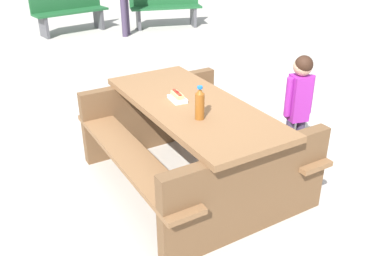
{
  "coord_description": "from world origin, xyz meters",
  "views": [
    {
      "loc": [
        -3.01,
        0.69,
        2.06
      ],
      "look_at": [
        0.0,
        0.0,
        0.52
      ],
      "focal_mm": 38.91,
      "sensor_mm": 36.0,
      "label": 1
    }
  ],
  "objects_px": {
    "picnic_table": "(192,137)",
    "hotdog_tray": "(177,97)",
    "child_in_coat": "(299,98)",
    "soda_bottle": "(200,104)",
    "park_bench_near": "(165,6)",
    "park_bench_mid": "(69,10)"
  },
  "relations": [
    {
      "from": "hotdog_tray",
      "to": "child_in_coat",
      "type": "bearing_deg",
      "value": -92.01
    },
    {
      "from": "hotdog_tray",
      "to": "park_bench_mid",
      "type": "distance_m",
      "value": 5.98
    },
    {
      "from": "hotdog_tray",
      "to": "child_in_coat",
      "type": "xyz_separation_m",
      "value": [
        -0.04,
        -1.07,
        -0.1
      ]
    },
    {
      "from": "park_bench_near",
      "to": "child_in_coat",
      "type": "bearing_deg",
      "value": -178.41
    },
    {
      "from": "hotdog_tray",
      "to": "picnic_table",
      "type": "bearing_deg",
      "value": -126.27
    },
    {
      "from": "picnic_table",
      "to": "park_bench_near",
      "type": "relative_size",
      "value": 1.42
    },
    {
      "from": "soda_bottle",
      "to": "hotdog_tray",
      "type": "bearing_deg",
      "value": 13.88
    },
    {
      "from": "picnic_table",
      "to": "hotdog_tray",
      "type": "xyz_separation_m",
      "value": [
        0.08,
        0.1,
        0.34
      ]
    },
    {
      "from": "child_in_coat",
      "to": "park_bench_near",
      "type": "height_order",
      "value": "child_in_coat"
    },
    {
      "from": "picnic_table",
      "to": "hotdog_tray",
      "type": "relative_size",
      "value": 10.76
    },
    {
      "from": "soda_bottle",
      "to": "hotdog_tray",
      "type": "distance_m",
      "value": 0.4
    },
    {
      "from": "child_in_coat",
      "to": "soda_bottle",
      "type": "bearing_deg",
      "value": 109.21
    },
    {
      "from": "hotdog_tray",
      "to": "park_bench_mid",
      "type": "xyz_separation_m",
      "value": [
        5.87,
        1.08,
        -0.33
      ]
    },
    {
      "from": "park_bench_mid",
      "to": "hotdog_tray",
      "type": "bearing_deg",
      "value": -169.57
    },
    {
      "from": "park_bench_near",
      "to": "park_bench_mid",
      "type": "bearing_deg",
      "value": 91.38
    },
    {
      "from": "child_in_coat",
      "to": "park_bench_near",
      "type": "xyz_separation_m",
      "value": [
        5.96,
        0.17,
        -0.24
      ]
    },
    {
      "from": "child_in_coat",
      "to": "hotdog_tray",
      "type": "bearing_deg",
      "value": 87.99
    },
    {
      "from": "hotdog_tray",
      "to": "park_bench_mid",
      "type": "relative_size",
      "value": 0.13
    },
    {
      "from": "child_in_coat",
      "to": "park_bench_mid",
      "type": "xyz_separation_m",
      "value": [
        5.91,
        2.15,
        -0.24
      ]
    },
    {
      "from": "picnic_table",
      "to": "child_in_coat",
      "type": "relative_size",
      "value": 2.0
    },
    {
      "from": "soda_bottle",
      "to": "child_in_coat",
      "type": "xyz_separation_m",
      "value": [
        0.34,
        -0.98,
        -0.18
      ]
    },
    {
      "from": "picnic_table",
      "to": "park_bench_mid",
      "type": "height_order",
      "value": "park_bench_mid"
    }
  ]
}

